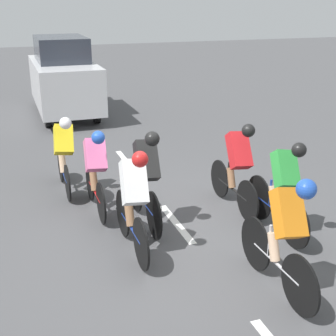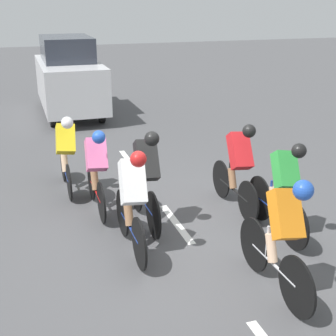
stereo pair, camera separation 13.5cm
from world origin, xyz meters
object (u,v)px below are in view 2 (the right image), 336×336
support_car (69,77)px  cyclist_yellow (66,151)px  cyclist_white (132,199)px  cyclist_red (238,165)px  cyclist_black (146,176)px  cyclist_orange (282,233)px  cyclist_pink (96,169)px  cyclist_green (282,187)px

support_car → cyclist_yellow: bearing=82.3°
cyclist_yellow → cyclist_white: bearing=103.3°
cyclist_red → cyclist_black: bearing=2.3°
cyclist_white → cyclist_orange: bearing=133.8°
cyclist_white → support_car: 8.59m
cyclist_orange → cyclist_pink: (1.64, -2.95, -0.05)m
cyclist_red → cyclist_pink: 2.30m
cyclist_orange → cyclist_green: (-0.78, -1.30, -0.04)m
cyclist_pink → support_car: support_car is taller
cyclist_pink → support_car: size_ratio=0.40×
cyclist_black → cyclist_white: size_ratio=1.03×
cyclist_black → support_car: 7.84m
cyclist_orange → cyclist_pink: cyclist_orange is taller
cyclist_pink → support_car: bearing=-93.7°
cyclist_yellow → support_car: size_ratio=0.40×
cyclist_yellow → cyclist_green: bearing=136.0°
cyclist_white → cyclist_pink: (0.23, -1.47, -0.05)m
cyclist_red → support_car: (1.74, -7.77, 0.33)m
cyclist_black → cyclist_green: cyclist_black is taller
support_car → cyclist_orange: bearing=96.7°
cyclist_orange → cyclist_green: size_ratio=1.00×
cyclist_orange → cyclist_green: bearing=-121.1°
cyclist_black → cyclist_yellow: 2.04m
cyclist_black → cyclist_pink: size_ratio=1.06×
cyclist_green → cyclist_pink: bearing=-34.2°
cyclist_orange → cyclist_yellow: cyclist_orange is taller
cyclist_green → cyclist_white: size_ratio=1.02×
cyclist_pink → cyclist_red: bearing=163.3°
cyclist_orange → support_car: (1.18, -10.05, 0.33)m
cyclist_red → cyclist_white: bearing=22.3°
cyclist_red → support_car: support_car is taller
cyclist_black → cyclist_yellow: size_ratio=1.07×
cyclist_black → support_car: bearing=-88.7°
cyclist_orange → cyclist_pink: 3.37m
support_car → cyclist_pink: bearing=86.3°
cyclist_green → cyclist_pink: (2.42, -1.65, -0.01)m
cyclist_orange → cyclist_pink: size_ratio=1.05×
cyclist_black → cyclist_yellow: cyclist_black is taller
cyclist_orange → cyclist_black: (1.01, -2.22, 0.01)m
cyclist_pink → support_car: (-0.46, -7.11, 0.37)m
cyclist_red → cyclist_orange: bearing=76.2°
cyclist_yellow → cyclist_orange: bearing=116.7°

